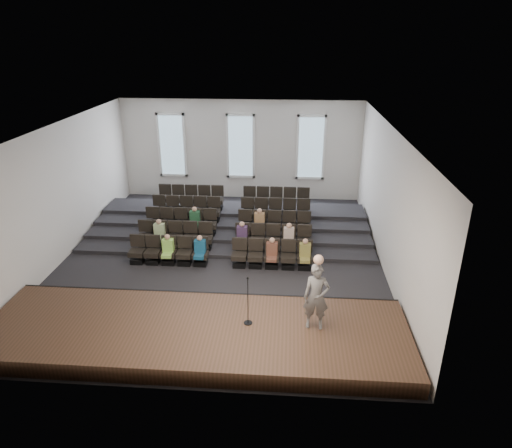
% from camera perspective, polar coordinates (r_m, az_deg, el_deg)
% --- Properties ---
extents(ground, '(14.00, 14.00, 0.00)m').
position_cam_1_polar(ground, '(17.62, -4.23, -4.26)').
color(ground, black).
rests_on(ground, ground).
extents(ceiling, '(12.00, 14.00, 0.02)m').
position_cam_1_polar(ceiling, '(15.96, -4.76, 11.94)').
color(ceiling, white).
rests_on(ceiling, ground).
extents(wall_back, '(12.00, 0.04, 5.00)m').
position_cam_1_polar(wall_back, '(23.29, -1.91, 9.22)').
color(wall_back, silver).
rests_on(wall_back, ground).
extents(wall_front, '(12.00, 0.04, 5.00)m').
position_cam_1_polar(wall_front, '(10.41, -10.24, -9.69)').
color(wall_front, silver).
rests_on(wall_front, ground).
extents(wall_left, '(0.04, 14.00, 5.00)m').
position_cam_1_polar(wall_left, '(18.50, -23.29, 3.62)').
color(wall_left, silver).
rests_on(wall_left, ground).
extents(wall_right, '(0.04, 14.00, 5.00)m').
position_cam_1_polar(wall_right, '(16.82, 16.27, 2.77)').
color(wall_right, silver).
rests_on(wall_right, ground).
extents(stage, '(11.80, 3.60, 0.50)m').
position_cam_1_polar(stage, '(13.22, -7.51, -13.44)').
color(stage, '#452B1D').
rests_on(stage, ground).
extents(stage_lip, '(11.80, 0.06, 0.52)m').
position_cam_1_polar(stage_lip, '(14.64, -6.15, -9.35)').
color(stage_lip, black).
rests_on(stage_lip, ground).
extents(risers, '(11.80, 4.80, 0.60)m').
position_cam_1_polar(risers, '(20.38, -2.97, 0.31)').
color(risers, black).
rests_on(risers, ground).
extents(seating_rows, '(6.80, 4.70, 1.67)m').
position_cam_1_polar(seating_rows, '(18.70, -3.62, -0.25)').
color(seating_rows, black).
rests_on(seating_rows, ground).
extents(windows, '(8.44, 0.10, 3.24)m').
position_cam_1_polar(windows, '(23.18, -1.94, 9.66)').
color(windows, white).
rests_on(windows, wall_back).
extents(audience, '(6.05, 2.64, 1.10)m').
position_cam_1_polar(audience, '(17.42, -3.07, -1.65)').
color(audience, '#97D856').
rests_on(audience, seating_rows).
extents(speaker, '(0.72, 0.49, 1.91)m').
position_cam_1_polar(speaker, '(12.53, 7.55, -9.02)').
color(speaker, '#5A5856').
rests_on(speaker, stage).
extents(mic_stand, '(0.25, 0.25, 1.48)m').
position_cam_1_polar(mic_stand, '(12.84, -1.01, -10.68)').
color(mic_stand, black).
rests_on(mic_stand, stage).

